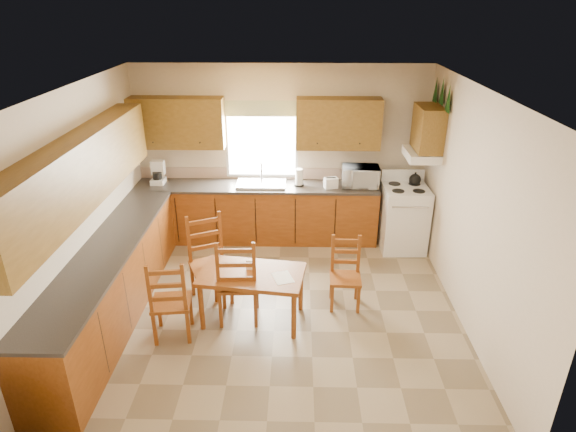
{
  "coord_description": "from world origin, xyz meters",
  "views": [
    {
      "loc": [
        0.26,
        -5.0,
        3.57
      ],
      "look_at": [
        0.15,
        0.3,
        1.15
      ],
      "focal_mm": 30.0,
      "sensor_mm": 36.0,
      "label": 1
    }
  ],
  "objects_px": {
    "chair_far_right": "(346,274)",
    "chair_near_left": "(171,297)",
    "dining_table": "(253,296)",
    "chair_near_right": "(238,278)",
    "microwave": "(360,176)",
    "stove": "(403,219)",
    "chair_far_left": "(210,261)"
  },
  "relations": [
    {
      "from": "dining_table",
      "to": "chair_far_right",
      "type": "xyz_separation_m",
      "value": [
        1.13,
        0.3,
        0.13
      ]
    },
    {
      "from": "dining_table",
      "to": "chair_near_right",
      "type": "bearing_deg",
      "value": -180.0
    },
    {
      "from": "microwave",
      "to": "chair_near_left",
      "type": "distance_m",
      "value": 3.47
    },
    {
      "from": "microwave",
      "to": "chair_far_left",
      "type": "height_order",
      "value": "microwave"
    },
    {
      "from": "chair_far_right",
      "to": "dining_table",
      "type": "bearing_deg",
      "value": -163.11
    },
    {
      "from": "dining_table",
      "to": "chair_far_right",
      "type": "relative_size",
      "value": 1.32
    },
    {
      "from": "stove",
      "to": "microwave",
      "type": "bearing_deg",
      "value": 157.31
    },
    {
      "from": "chair_far_left",
      "to": "stove",
      "type": "bearing_deg",
      "value": 4.39
    },
    {
      "from": "dining_table",
      "to": "chair_near_right",
      "type": "distance_m",
      "value": 0.29
    },
    {
      "from": "microwave",
      "to": "chair_near_right",
      "type": "height_order",
      "value": "microwave"
    },
    {
      "from": "stove",
      "to": "chair_far_left",
      "type": "xyz_separation_m",
      "value": [
        -2.71,
        -1.48,
        0.07
      ]
    },
    {
      "from": "stove",
      "to": "chair_far_right",
      "type": "relative_size",
      "value": 1.07
    },
    {
      "from": "microwave",
      "to": "chair_far_right",
      "type": "relative_size",
      "value": 0.57
    },
    {
      "from": "chair_near_left",
      "to": "microwave",
      "type": "bearing_deg",
      "value": -140.72
    },
    {
      "from": "microwave",
      "to": "chair_near_left",
      "type": "relative_size",
      "value": 0.51
    },
    {
      "from": "chair_far_right",
      "to": "chair_near_left",
      "type": "bearing_deg",
      "value": -161.0
    },
    {
      "from": "dining_table",
      "to": "chair_far_left",
      "type": "height_order",
      "value": "chair_far_left"
    },
    {
      "from": "chair_near_left",
      "to": "chair_near_right",
      "type": "relative_size",
      "value": 0.91
    },
    {
      "from": "stove",
      "to": "chair_near_right",
      "type": "height_order",
      "value": "chair_near_right"
    },
    {
      "from": "chair_far_left",
      "to": "chair_near_right",
      "type": "bearing_deg",
      "value": -68.15
    },
    {
      "from": "chair_near_left",
      "to": "stove",
      "type": "bearing_deg",
      "value": -150.77
    },
    {
      "from": "chair_near_right",
      "to": "chair_near_left",
      "type": "bearing_deg",
      "value": 22.91
    },
    {
      "from": "stove",
      "to": "chair_far_left",
      "type": "bearing_deg",
      "value": -152.61
    },
    {
      "from": "stove",
      "to": "chair_near_right",
      "type": "xyz_separation_m",
      "value": [
        -2.31,
        -1.87,
        0.07
      ]
    },
    {
      "from": "stove",
      "to": "chair_far_right",
      "type": "bearing_deg",
      "value": -123.96
    },
    {
      "from": "stove",
      "to": "dining_table",
      "type": "height_order",
      "value": "stove"
    },
    {
      "from": "dining_table",
      "to": "chair_far_left",
      "type": "bearing_deg",
      "value": 152.31
    },
    {
      "from": "chair_near_left",
      "to": "chair_near_right",
      "type": "distance_m",
      "value": 0.8
    },
    {
      "from": "chair_far_left",
      "to": "chair_far_right",
      "type": "distance_m",
      "value": 1.7
    },
    {
      "from": "chair_near_right",
      "to": "chair_far_right",
      "type": "xyz_separation_m",
      "value": [
        1.29,
        0.28,
        -0.1
      ]
    },
    {
      "from": "chair_far_right",
      "to": "chair_near_right",
      "type": "bearing_deg",
      "value": -165.94
    },
    {
      "from": "microwave",
      "to": "chair_far_right",
      "type": "distance_m",
      "value": 1.98
    }
  ]
}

